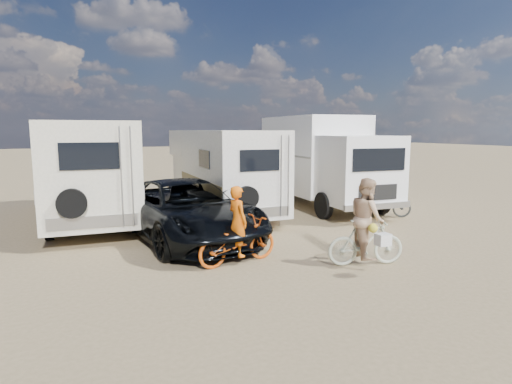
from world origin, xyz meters
name	(u,v)px	position (x,y,z in m)	size (l,w,h in m)	color
ground	(345,265)	(0.00, 0.00, 0.00)	(140.00, 140.00, 0.00)	#947D58
rv_main	(220,172)	(-0.47, 7.02, 1.48)	(2.18, 7.39, 2.96)	silver
rv_left	(91,172)	(-4.82, 7.33, 1.60)	(2.51, 7.51, 3.21)	white
box_truck	(325,162)	(3.56, 6.42, 1.75)	(2.57, 6.80, 3.50)	white
dark_suv	(186,210)	(-2.63, 3.69, 0.81)	(2.69, 5.84, 1.62)	black
bike_man	(238,241)	(-2.13, 1.10, 0.52)	(0.69, 1.98, 1.04)	#CC4B0D
bike_woman	(366,242)	(0.42, -0.15, 0.52)	(0.49, 1.72, 1.03)	#B7BFA3
rider_man	(238,229)	(-2.13, 1.10, 0.79)	(0.58, 0.38, 1.58)	orange
rider_woman	(366,226)	(0.42, -0.15, 0.89)	(0.86, 0.67, 1.77)	tan
bike_parked	(384,203)	(4.37, 3.90, 0.48)	(0.63, 1.82, 0.96)	#272A27
cooler	(254,228)	(-0.75, 3.36, 0.19)	(0.49, 0.35, 0.39)	navy
crate	(270,218)	(0.26, 4.41, 0.20)	(0.51, 0.51, 0.40)	#7F6549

